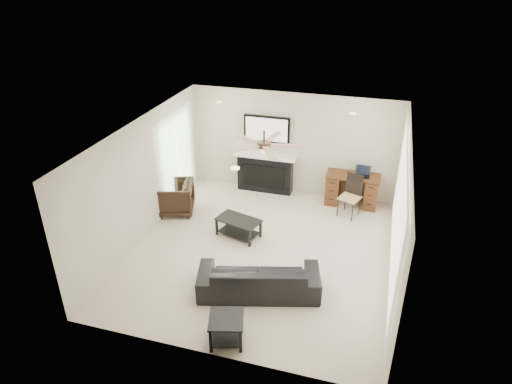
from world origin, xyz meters
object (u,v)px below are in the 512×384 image
Objects in this scene: desk at (352,190)px; sofa at (259,277)px; fireplace_unit at (265,155)px; coffee_table at (239,228)px; armchair at (175,198)px.

sofa is at bearing -108.41° from desk.
fireplace_unit is at bearing -91.41° from sofa.
fireplace_unit is 1.57× the size of desk.
fireplace_unit reaches higher than sofa.
desk is (2.12, 2.06, 0.18)m from coffee_table.
fireplace_unit is at bearing 115.72° from armchair.
fireplace_unit is (-0.02, 2.16, 0.75)m from coffee_table.
coffee_table is at bearing 53.97° from armchair.
armchair is 0.91× the size of coffee_table.
coffee_table is 0.47× the size of fireplace_unit.
fireplace_unit is 2.22m from desk.
sofa is 2.34× the size of coffee_table.
desk is at bearing -123.57° from sofa.
armchair is at bearing 177.91° from coffee_table.
coffee_table is 2.96m from desk.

